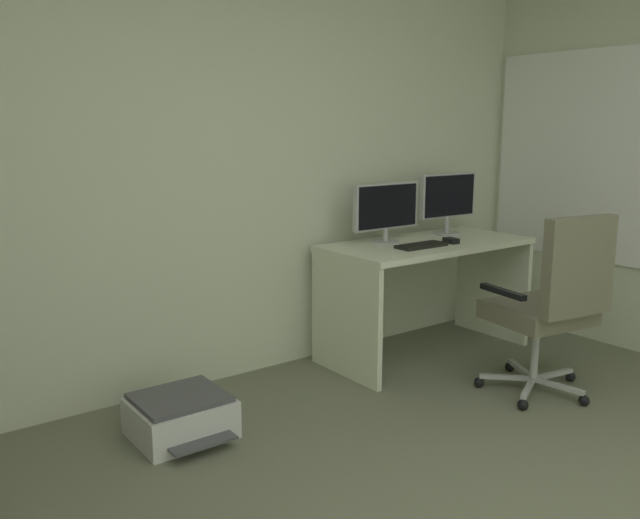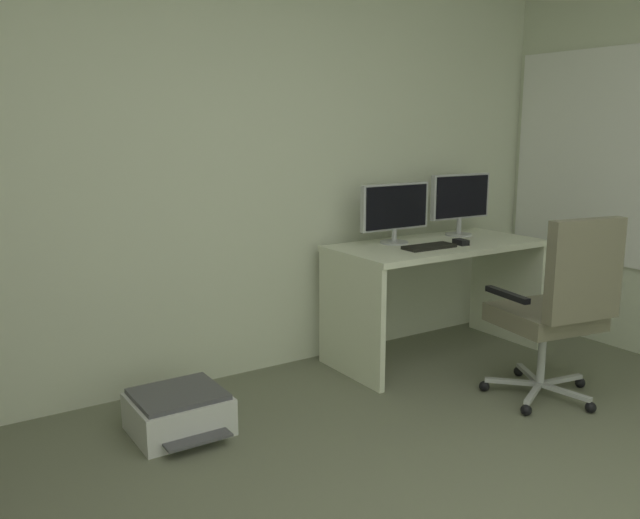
# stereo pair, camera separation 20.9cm
# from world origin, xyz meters

# --- Properties ---
(wall_back) EXTENTS (5.14, 0.10, 2.56)m
(wall_back) POSITION_xyz_m (0.00, 2.60, 1.28)
(wall_back) COLOR beige
(wall_back) RESTS_ON ground
(window_pane) EXTENTS (0.01, 1.47, 1.35)m
(window_pane) POSITION_xyz_m (2.56, 1.73, 1.28)
(window_pane) COLOR white
(window_frame) EXTENTS (0.02, 1.55, 1.43)m
(window_frame) POSITION_xyz_m (2.56, 1.73, 1.28)
(window_frame) COLOR white
(desk) EXTENTS (1.38, 0.66, 0.75)m
(desk) POSITION_xyz_m (1.40, 2.15, 0.55)
(desk) COLOR silver
(desk) RESTS_ON ground
(monitor_main) EXTENTS (0.52, 0.18, 0.38)m
(monitor_main) POSITION_xyz_m (1.16, 2.29, 0.97)
(monitor_main) COLOR #B2B5B7
(monitor_main) RESTS_ON desk
(monitor_secondary) EXTENTS (0.49, 0.18, 0.42)m
(monitor_secondary) POSITION_xyz_m (1.73, 2.29, 1.00)
(monitor_secondary) COLOR #B2B5B7
(monitor_secondary) RESTS_ON desk
(keyboard) EXTENTS (0.34, 0.13, 0.02)m
(keyboard) POSITION_xyz_m (1.23, 2.04, 0.76)
(keyboard) COLOR black
(keyboard) RESTS_ON desk
(computer_mouse) EXTENTS (0.07, 0.11, 0.03)m
(computer_mouse) POSITION_xyz_m (1.48, 2.02, 0.77)
(computer_mouse) COLOR black
(computer_mouse) RESTS_ON desk
(office_chair) EXTENTS (0.63, 0.62, 1.04)m
(office_chair) POSITION_xyz_m (1.43, 1.23, 0.56)
(office_chair) COLOR #B7BABC
(office_chair) RESTS_ON ground
(printer) EXTENTS (0.45, 0.49, 0.21)m
(printer) POSITION_xyz_m (-0.41, 2.01, 0.10)
(printer) COLOR silver
(printer) RESTS_ON ground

